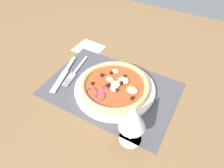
# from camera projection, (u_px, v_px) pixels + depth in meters

# --- Properties ---
(ground_plane) EXTENTS (1.90, 1.40, 0.02)m
(ground_plane) POSITION_uv_depth(u_px,v_px,m) (111.00, 91.00, 0.71)
(ground_plane) COLOR olive
(placemat) EXTENTS (0.44, 0.30, 0.00)m
(placemat) POSITION_uv_depth(u_px,v_px,m) (111.00, 89.00, 0.70)
(placemat) COLOR #4C4C51
(placemat) RESTS_ON ground_plane
(plate) EXTENTS (0.28, 0.28, 0.01)m
(plate) POSITION_uv_depth(u_px,v_px,m) (114.00, 89.00, 0.69)
(plate) COLOR silver
(plate) RESTS_ON placemat
(pizza) EXTENTS (0.24, 0.24, 0.03)m
(pizza) POSITION_uv_depth(u_px,v_px,m) (114.00, 86.00, 0.67)
(pizza) COLOR tan
(pizza) RESTS_ON plate
(fork) EXTENTS (0.04, 0.18, 0.00)m
(fork) POSITION_uv_depth(u_px,v_px,m) (75.00, 72.00, 0.76)
(fork) COLOR silver
(fork) RESTS_ON placemat
(knife) EXTENTS (0.07, 0.20, 0.01)m
(knife) POSITION_uv_depth(u_px,v_px,m) (64.00, 74.00, 0.75)
(knife) COLOR silver
(knife) RESTS_ON placemat
(wine_glass) EXTENTS (0.07, 0.07, 0.15)m
(wine_glass) POSITION_uv_depth(u_px,v_px,m) (133.00, 117.00, 0.50)
(wine_glass) COLOR silver
(wine_glass) RESTS_ON ground_plane
(napkin) EXTENTS (0.12, 0.11, 0.00)m
(napkin) POSITION_uv_depth(u_px,v_px,m) (89.00, 48.00, 0.87)
(napkin) COLOR silver
(napkin) RESTS_ON ground_plane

